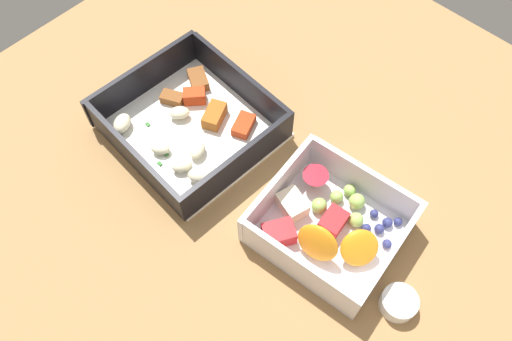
# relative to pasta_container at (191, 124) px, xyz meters

# --- Properties ---
(table_surface) EXTENTS (0.80, 0.80, 0.02)m
(table_surface) POSITION_rel_pasta_container_xyz_m (0.11, 0.00, -0.03)
(table_surface) COLOR #9E7547
(table_surface) RESTS_ON ground
(pasta_container) EXTENTS (0.19, 0.18, 0.05)m
(pasta_container) POSITION_rel_pasta_container_xyz_m (0.00, 0.00, 0.00)
(pasta_container) COLOR white
(pasta_container) RESTS_ON table_surface
(fruit_bowl) EXTENTS (0.16, 0.15, 0.05)m
(fruit_bowl) POSITION_rel_pasta_container_xyz_m (0.21, 0.01, 0.00)
(fruit_bowl) COLOR white
(fruit_bowl) RESTS_ON table_surface
(paper_cup_liner) EXTENTS (0.04, 0.04, 0.02)m
(paper_cup_liner) POSITION_rel_pasta_container_xyz_m (0.31, -0.00, -0.01)
(paper_cup_liner) COLOR white
(paper_cup_liner) RESTS_ON table_surface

